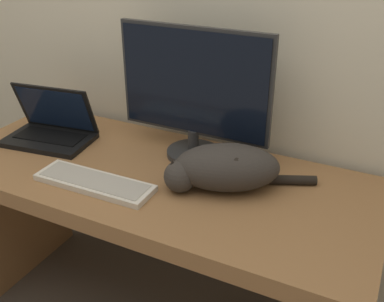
% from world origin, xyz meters
% --- Properties ---
extents(desk, '(1.54, 0.65, 0.73)m').
position_xyz_m(desk, '(0.00, 0.32, 0.58)').
color(desk, olive).
rests_on(desk, ground_plane).
extents(monitor, '(0.57, 0.20, 0.48)m').
position_xyz_m(monitor, '(0.07, 0.50, 0.97)').
color(monitor, '#282828').
rests_on(monitor, desk).
extents(laptop, '(0.36, 0.25, 0.22)m').
position_xyz_m(laptop, '(-0.50, 0.37, 0.77)').
color(laptop, black).
rests_on(laptop, desk).
extents(external_keyboard, '(0.41, 0.13, 0.02)m').
position_xyz_m(external_keyboard, '(-0.13, 0.16, 0.74)').
color(external_keyboard, beige).
rests_on(external_keyboard, desk).
extents(cat, '(0.46, 0.32, 0.15)m').
position_xyz_m(cat, '(0.26, 0.34, 0.80)').
color(cat, '#332D28').
rests_on(cat, desk).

